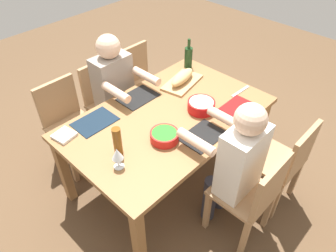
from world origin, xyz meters
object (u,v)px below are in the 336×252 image
dining_table (168,123)px  chair_near_left (140,81)px  chair_near_center (107,99)px  napkin_stack (64,135)px  serving_bowl_pasta (201,105)px  wine_bottle (188,57)px  chair_far_left (284,161)px  chair_far_center (253,195)px  cutting_board (182,82)px  bread_loaf (182,77)px  diner_near_center (116,88)px  chair_near_right (67,120)px  wine_glass (117,155)px  serving_bowl_greens (164,136)px  diner_far_center (236,161)px  beer_bottle (117,141)px

dining_table → chair_near_left: chair_near_left is taller
chair_near_center → napkin_stack: bearing=32.9°
serving_bowl_pasta → wine_bottle: bearing=-130.4°
chair_far_left → wine_bottle: (-0.23, -1.22, 0.37)m
chair_far_center → cutting_board: 1.18m
chair_near_center → cutting_board: chair_near_center is taller
bread_loaf → wine_bottle: wine_bottle is taller
diner_near_center → serving_bowl_pasta: size_ratio=5.43×
chair_near_right → napkin_stack: bearing=60.7°
wine_glass → napkin_stack: bearing=-80.5°
dining_table → napkin_stack: (0.71, -0.38, 0.09)m
chair_near_left → serving_bowl_greens: bearing=56.4°
cutting_board → chair_far_center: bearing=68.2°
cutting_board → wine_glass: (1.04, 0.37, 0.11)m
dining_table → bread_loaf: 0.50m
serving_bowl_pasta → chair_near_center: bearing=-76.5°
chair_far_left → serving_bowl_pasta: chair_far_left is taller
cutting_board → bread_loaf: size_ratio=1.25×
chair_far_left → dining_table: bearing=-61.7°
serving_bowl_greens → napkin_stack: serving_bowl_greens is taller
diner_far_center → wine_bottle: diner_far_center is taller
beer_bottle → bread_loaf: bearing=-164.4°
wine_bottle → cutting_board: bearing=30.7°
dining_table → chair_near_center: 0.85m
diner_far_center → chair_near_right: bearing=-73.2°
chair_far_center → bread_loaf: same height
chair_near_left → dining_table: bearing=61.7°
dining_table → chair_far_left: (-0.45, 0.84, -0.17)m
chair_near_right → chair_near_center: bearing=180.0°
chair_far_center → diner_near_center: bearing=-90.0°
dining_table → serving_bowl_greens: (0.22, 0.18, 0.12)m
dining_table → chair_near_right: chair_near_right is taller
dining_table → chair_near_center: bearing=-90.0°
serving_bowl_greens → diner_far_center: bearing=115.0°
chair_far_left → bread_loaf: 1.11m
diner_far_center → cutting_board: size_ratio=3.00×
wine_glass → serving_bowl_greens: bearing=174.9°
serving_bowl_pasta → beer_bottle: (0.77, -0.10, 0.06)m
diner_far_center → napkin_stack: size_ratio=8.57×
napkin_stack → serving_bowl_greens: bearing=131.1°
chair_near_right → beer_bottle: bearing=84.4°
chair_far_center → beer_bottle: (0.54, -0.80, 0.37)m
chair_far_left → serving_bowl_greens: bearing=-44.5°
dining_table → diner_far_center: diner_far_center is taller
beer_bottle → diner_far_center: bearing=131.2°
napkin_stack → chair_far_center: bearing=120.2°
chair_near_center → serving_bowl_greens: size_ratio=4.07×
serving_bowl_pasta → napkin_stack: (0.94, -0.52, -0.04)m
wine_glass → wine_bottle: bearing=-158.1°
serving_bowl_greens → beer_bottle: (0.31, -0.14, 0.07)m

